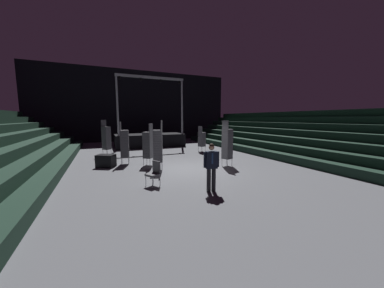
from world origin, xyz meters
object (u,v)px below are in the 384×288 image
at_px(chair_stack_mid_right, 125,143).
at_px(equipment_road_case, 106,161).
at_px(chair_stack_mid_left, 148,145).
at_px(chair_stack_front_right, 158,146).
at_px(chair_stack_rear_left, 227,144).
at_px(chair_stack_front_left, 202,139).
at_px(chair_stack_mid_centre, 106,138).
at_px(man_with_tie, 211,165).
at_px(stage_riser, 149,139).
at_px(loose_chair_near_man, 154,172).

relative_size(chair_stack_mid_right, equipment_road_case, 2.66).
distance_m(chair_stack_mid_left, equipment_road_case, 2.37).
distance_m(chair_stack_front_right, chair_stack_rear_left, 3.70).
height_order(chair_stack_front_left, chair_stack_mid_centre, chair_stack_mid_centre).
bearing_deg(chair_stack_mid_centre, chair_stack_front_left, 128.19).
height_order(man_with_tie, chair_stack_front_left, chair_stack_front_left).
bearing_deg(chair_stack_mid_centre, stage_riser, -178.67).
distance_m(stage_riser, chair_stack_front_left, 5.66).
bearing_deg(chair_stack_mid_centre, chair_stack_rear_left, 91.87).
bearing_deg(chair_stack_front_right, chair_stack_mid_left, 28.69).
relative_size(stage_riser, loose_chair_near_man, 6.46).
relative_size(chair_stack_mid_centre, loose_chair_near_man, 2.62).
bearing_deg(chair_stack_mid_left, chair_stack_front_left, -18.96).
height_order(stage_riser, chair_stack_front_right, stage_riser).
xyz_separation_m(chair_stack_mid_right, loose_chair_near_man, (0.62, -4.43, -0.66)).
distance_m(chair_stack_rear_left, loose_chair_near_man, 4.75).
distance_m(man_with_tie, loose_chair_near_man, 2.29).
distance_m(stage_riser, chair_stack_mid_centre, 5.15).
relative_size(chair_stack_front_right, loose_chair_near_man, 2.62).
xyz_separation_m(chair_stack_mid_centre, equipment_road_case, (-0.15, -3.85, -0.90)).
distance_m(chair_stack_mid_right, chair_stack_rear_left, 5.74).
bearing_deg(chair_stack_mid_centre, man_with_tie, 67.31).
relative_size(man_with_tie, chair_stack_mid_centre, 0.70).
xyz_separation_m(chair_stack_mid_right, equipment_road_case, (-1.02, -0.35, -0.86)).
distance_m(chair_stack_mid_centre, loose_chair_near_man, 8.09).
bearing_deg(chair_stack_mid_centre, chair_stack_mid_left, 73.59).
distance_m(chair_stack_front_left, equipment_road_case, 7.49).
xyz_separation_m(stage_riser, chair_stack_front_right, (-1.52, -9.07, 0.56)).
bearing_deg(chair_stack_front_left, stage_riser, -166.06).
bearing_deg(chair_stack_front_left, loose_chair_near_man, -58.06).
bearing_deg(chair_stack_mid_right, stage_riser, 168.55).
relative_size(chair_stack_front_left, chair_stack_mid_right, 0.82).
height_order(stage_riser, chair_stack_front_left, stage_riser).
bearing_deg(man_with_tie, chair_stack_mid_centre, -59.07).
height_order(man_with_tie, chair_stack_front_right, chair_stack_front_right).
bearing_deg(loose_chair_near_man, chair_stack_front_right, -46.36).
relative_size(chair_stack_rear_left, equipment_road_case, 2.75).
bearing_deg(chair_stack_mid_left, chair_stack_mid_centre, 63.48).
bearing_deg(man_with_tie, equipment_road_case, -46.87).
bearing_deg(chair_stack_mid_right, chair_stack_front_right, 44.40).
xyz_separation_m(man_with_tie, chair_stack_mid_centre, (-3.16, 9.42, 0.26)).
bearing_deg(equipment_road_case, chair_stack_rear_left, -21.96).
relative_size(chair_stack_mid_centre, equipment_road_case, 2.75).
distance_m(equipment_road_case, loose_chair_near_man, 4.40).
bearing_deg(chair_stack_rear_left, stage_riser, 175.07).
relative_size(man_with_tie, chair_stack_front_right, 0.70).
distance_m(chair_stack_front_left, chair_stack_mid_right, 6.39).
xyz_separation_m(chair_stack_front_left, chair_stack_mid_left, (-4.84, -3.07, 0.17)).
relative_size(stage_riser, chair_stack_front_left, 3.11).
distance_m(chair_stack_mid_right, chair_stack_mid_centre, 3.61).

